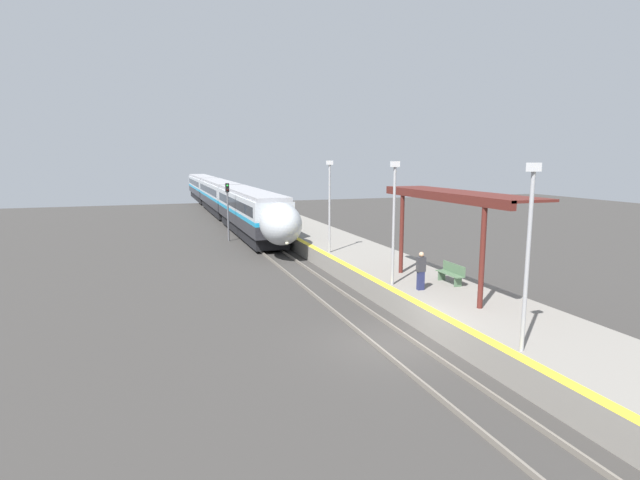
{
  "coord_description": "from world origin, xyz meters",
  "views": [
    {
      "loc": [
        -7.85,
        -14.99,
        6.45
      ],
      "look_at": [
        0.54,
        9.55,
        2.21
      ],
      "focal_mm": 28.0,
      "sensor_mm": 36.0,
      "label": 1
    }
  ],
  "objects_px": {
    "railway_signal": "(228,206)",
    "lamppost_mid": "(394,215)",
    "train": "(221,196)",
    "lamppost_far": "(330,200)",
    "platform_bench": "(451,273)",
    "person_waiting": "(421,270)",
    "lamppost_near": "(528,246)"
  },
  "relations": [
    {
      "from": "platform_bench",
      "to": "lamppost_near",
      "type": "bearing_deg",
      "value": -109.08
    },
    {
      "from": "train",
      "to": "lamppost_near",
      "type": "relative_size",
      "value": 10.96
    },
    {
      "from": "platform_bench",
      "to": "person_waiting",
      "type": "height_order",
      "value": "person_waiting"
    },
    {
      "from": "lamppost_far",
      "to": "person_waiting",
      "type": "bearing_deg",
      "value": -85.61
    },
    {
      "from": "platform_bench",
      "to": "railway_signal",
      "type": "relative_size",
      "value": 0.37
    },
    {
      "from": "railway_signal",
      "to": "lamppost_mid",
      "type": "height_order",
      "value": "lamppost_mid"
    },
    {
      "from": "platform_bench",
      "to": "lamppost_mid",
      "type": "relative_size",
      "value": 0.31
    },
    {
      "from": "train",
      "to": "platform_bench",
      "type": "relative_size",
      "value": 34.91
    },
    {
      "from": "platform_bench",
      "to": "lamppost_near",
      "type": "relative_size",
      "value": 0.31
    },
    {
      "from": "person_waiting",
      "to": "train",
      "type": "bearing_deg",
      "value": 94.03
    },
    {
      "from": "person_waiting",
      "to": "lamppost_near",
      "type": "xyz_separation_m",
      "value": [
        -0.72,
        -6.96,
        2.24
      ]
    },
    {
      "from": "person_waiting",
      "to": "railway_signal",
      "type": "bearing_deg",
      "value": 103.06
    },
    {
      "from": "lamppost_mid",
      "to": "lamppost_far",
      "type": "bearing_deg",
      "value": 90.0
    },
    {
      "from": "person_waiting",
      "to": "lamppost_mid",
      "type": "distance_m",
      "value": 2.64
    },
    {
      "from": "train",
      "to": "lamppost_mid",
      "type": "distance_m",
      "value": 39.2
    },
    {
      "from": "train",
      "to": "platform_bench",
      "type": "distance_m",
      "value": 40.02
    },
    {
      "from": "train",
      "to": "railway_signal",
      "type": "bearing_deg",
      "value": -96.19
    },
    {
      "from": "train",
      "to": "lamppost_far",
      "type": "height_order",
      "value": "lamppost_far"
    },
    {
      "from": "train",
      "to": "railway_signal",
      "type": "distance_m",
      "value": 19.23
    },
    {
      "from": "railway_signal",
      "to": "lamppost_mid",
      "type": "relative_size",
      "value": 0.85
    },
    {
      "from": "railway_signal",
      "to": "lamppost_mid",
      "type": "xyz_separation_m",
      "value": [
        4.19,
        -19.99,
        1.26
      ]
    },
    {
      "from": "platform_bench",
      "to": "railway_signal",
      "type": "bearing_deg",
      "value": 108.23
    },
    {
      "from": "person_waiting",
      "to": "lamppost_mid",
      "type": "relative_size",
      "value": 0.3
    },
    {
      "from": "lamppost_near",
      "to": "lamppost_far",
      "type": "bearing_deg",
      "value": 90.0
    },
    {
      "from": "person_waiting",
      "to": "lamppost_far",
      "type": "distance_m",
      "value": 9.64
    },
    {
      "from": "railway_signal",
      "to": "lamppost_near",
      "type": "bearing_deg",
      "value": -81.52
    },
    {
      "from": "lamppost_near",
      "to": "lamppost_mid",
      "type": "bearing_deg",
      "value": 90.0
    },
    {
      "from": "railway_signal",
      "to": "lamppost_mid",
      "type": "bearing_deg",
      "value": -78.15
    },
    {
      "from": "lamppost_near",
      "to": "lamppost_mid",
      "type": "relative_size",
      "value": 1.0
    },
    {
      "from": "train",
      "to": "lamppost_far",
      "type": "xyz_separation_m",
      "value": [
        2.12,
        -30.94,
        1.8
      ]
    },
    {
      "from": "platform_bench",
      "to": "lamppost_near",
      "type": "distance_m",
      "value": 8.37
    },
    {
      "from": "railway_signal",
      "to": "train",
      "type": "bearing_deg",
      "value": 83.81
    }
  ]
}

